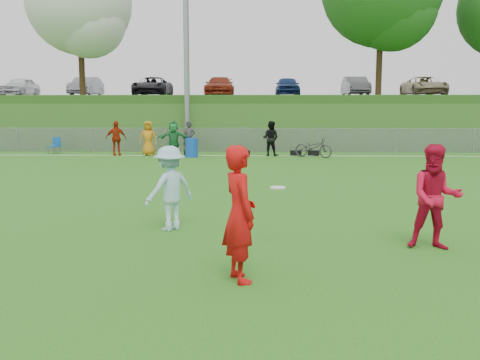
{
  "coord_description": "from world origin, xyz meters",
  "views": [
    {
      "loc": [
        0.72,
        -8.07,
        2.46
      ],
      "look_at": [
        0.46,
        0.5,
        1.26
      ],
      "focal_mm": 40.0,
      "sensor_mm": 36.0,
      "label": 1
    }
  ],
  "objects_px": {
    "frisbee": "(278,188)",
    "recycling_bin": "(192,148)",
    "player_red_left": "(239,214)",
    "player_blue": "(170,188)",
    "bicycle": "(313,147)",
    "player_red_center": "(436,197)"
  },
  "relations": [
    {
      "from": "frisbee",
      "to": "recycling_bin",
      "type": "relative_size",
      "value": 0.3
    },
    {
      "from": "player_red_left",
      "to": "frisbee",
      "type": "height_order",
      "value": "player_red_left"
    },
    {
      "from": "recycling_bin",
      "to": "player_blue",
      "type": "bearing_deg",
      "value": -84.74
    },
    {
      "from": "player_blue",
      "to": "bicycle",
      "type": "height_order",
      "value": "player_blue"
    },
    {
      "from": "recycling_bin",
      "to": "bicycle",
      "type": "height_order",
      "value": "bicycle"
    },
    {
      "from": "player_red_center",
      "to": "bicycle",
      "type": "distance_m",
      "value": 16.25
    },
    {
      "from": "player_red_center",
      "to": "player_blue",
      "type": "relative_size",
      "value": 1.08
    },
    {
      "from": "player_red_center",
      "to": "recycling_bin",
      "type": "xyz_separation_m",
      "value": [
        -6.14,
        16.2,
        -0.45
      ]
    },
    {
      "from": "player_red_center",
      "to": "bicycle",
      "type": "relative_size",
      "value": 0.97
    },
    {
      "from": "frisbee",
      "to": "recycling_bin",
      "type": "distance_m",
      "value": 16.47
    },
    {
      "from": "recycling_bin",
      "to": "bicycle",
      "type": "distance_m",
      "value": 5.78
    },
    {
      "from": "player_red_center",
      "to": "frisbee",
      "type": "bearing_deg",
      "value": -172.92
    },
    {
      "from": "player_blue",
      "to": "player_red_left",
      "type": "bearing_deg",
      "value": 72.22
    },
    {
      "from": "recycling_bin",
      "to": "bicycle",
      "type": "bearing_deg",
      "value": 0.4
    },
    {
      "from": "player_red_center",
      "to": "frisbee",
      "type": "distance_m",
      "value": 2.69
    },
    {
      "from": "player_red_center",
      "to": "bicycle",
      "type": "bearing_deg",
      "value": 100.53
    },
    {
      "from": "player_red_left",
      "to": "recycling_bin",
      "type": "xyz_separation_m",
      "value": [
        -2.85,
        17.97,
        -0.5
      ]
    },
    {
      "from": "player_blue",
      "to": "recycling_bin",
      "type": "relative_size",
      "value": 1.83
    },
    {
      "from": "recycling_bin",
      "to": "bicycle",
      "type": "xyz_separation_m",
      "value": [
        5.78,
        0.04,
        0.03
      ]
    },
    {
      "from": "frisbee",
      "to": "player_blue",
      "type": "bearing_deg",
      "value": 150.54
    },
    {
      "from": "player_blue",
      "to": "recycling_bin",
      "type": "xyz_separation_m",
      "value": [
        -1.37,
        14.92,
        -0.38
      ]
    },
    {
      "from": "player_blue",
      "to": "bicycle",
      "type": "relative_size",
      "value": 0.9
    }
  ]
}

